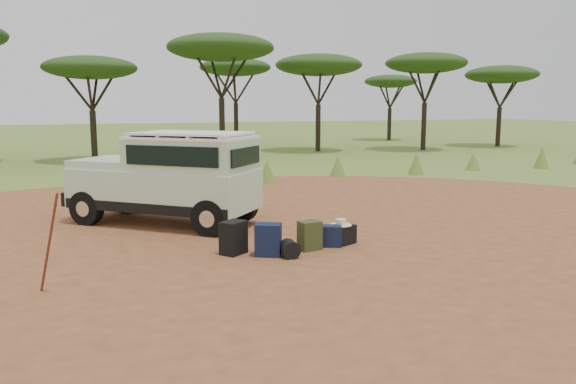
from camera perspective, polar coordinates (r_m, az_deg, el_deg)
name	(u,v)px	position (r m, az deg, el deg)	size (l,w,h in m)	color
ground	(268,252)	(10.16, -2.10, -6.14)	(140.00, 140.00, 0.00)	olive
dirt_clearing	(268,252)	(10.16, -2.10, -6.12)	(23.00, 23.00, 0.01)	#965931
grass_fringe	(180,174)	(18.37, -10.91, 1.78)	(36.60, 1.60, 0.90)	olive
acacia_treeline	(147,58)	(29.42, -14.16, 13.03)	(46.70, 13.20, 6.26)	black
safari_vehicle	(169,180)	(12.60, -11.99, 1.20)	(4.19, 4.03, 2.05)	beige
walking_staff	(49,244)	(8.46, -23.10, -4.84)	(0.04, 0.04, 1.53)	maroon
backpack_black	(233,238)	(10.01, -5.57, -4.66)	(0.44, 0.32, 0.60)	black
backpack_navy	(268,240)	(9.85, -2.02, -4.89)	(0.44, 0.31, 0.58)	#111C37
backpack_olive	(310,236)	(10.25, 2.22, -4.46)	(0.39, 0.28, 0.54)	#3F4520
duffel_navy	(332,236)	(10.53, 4.48, -4.50)	(0.36, 0.27, 0.40)	#111C37
hard_case	(341,235)	(10.72, 5.38, -4.35)	(0.52, 0.37, 0.37)	black
stuff_sack	(290,249)	(9.76, 0.18, -5.81)	(0.31, 0.31, 0.31)	black
safari_hat	(341,223)	(10.67, 5.39, -3.15)	(0.41, 0.41, 0.12)	beige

